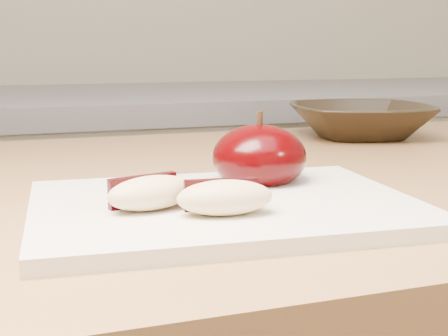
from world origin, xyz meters
name	(u,v)px	position (x,y,z in m)	size (l,w,h in m)	color
back_cabinet	(67,314)	(0.00, 1.20, 0.47)	(2.40, 0.62, 0.94)	silver
cutting_board	(224,207)	(0.06, 0.36, 0.91)	(0.29, 0.21, 0.01)	silver
apple_half	(259,157)	(0.12, 0.42, 0.93)	(0.09, 0.09, 0.07)	black
apple_wedge_a	(151,193)	(0.00, 0.35, 0.92)	(0.07, 0.05, 0.02)	beige
apple_wedge_b	(224,197)	(0.05, 0.32, 0.92)	(0.07, 0.04, 0.02)	beige
bowl	(360,121)	(0.39, 0.70, 0.92)	(0.20, 0.20, 0.05)	black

